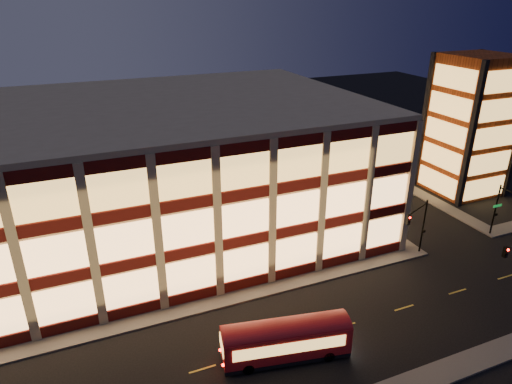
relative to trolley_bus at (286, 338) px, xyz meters
name	(u,v)px	position (x,y,z in m)	size (l,w,h in m)	color
ground	(205,313)	(-4.03, 7.20, -1.76)	(200.00, 200.00, 0.00)	black
sidewalk_office_south	(167,314)	(-7.03, 8.20, -1.69)	(54.00, 2.00, 0.15)	#514F4C
sidewalk_office_east	(333,195)	(18.97, 24.20, -1.69)	(2.00, 30.00, 0.15)	#514F4C
sidewalk_tower_west	(399,182)	(29.97, 24.20, -1.69)	(2.00, 30.00, 0.15)	#514F4C
office_building	(130,172)	(-6.94, 24.11, 5.49)	(50.45, 30.45, 14.50)	tan
stair_tower	(470,126)	(35.92, 19.15, 7.23)	(8.60, 8.60, 18.00)	#8C3814
traffic_signal_far	(418,222)	(18.18, 7.44, 2.35)	(3.79, 1.87, 6.00)	black
traffic_signal_right	(509,206)	(29.47, 6.58, 2.34)	(1.20, 4.37, 6.00)	black
trolley_bus	(286,338)	(0.00, 0.00, 0.00)	(9.65, 4.09, 3.18)	#9E080F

